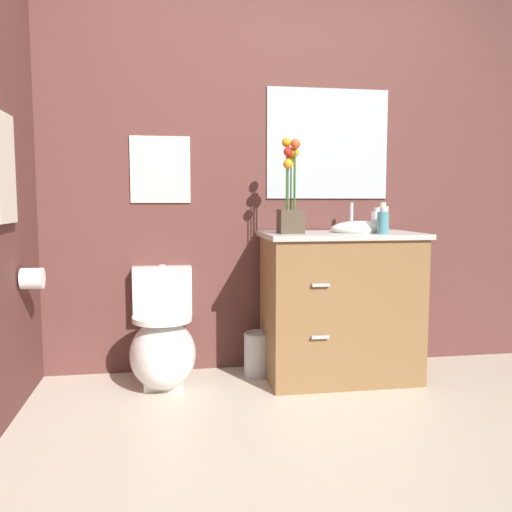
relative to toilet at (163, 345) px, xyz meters
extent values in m
plane|color=beige|center=(0.67, -1.16, -0.24)|extent=(9.39, 9.39, 0.00)
cube|color=brown|center=(0.87, 0.30, 1.01)|extent=(4.38, 0.05, 2.50)
ellipsoid|color=white|center=(0.00, -0.05, -0.04)|extent=(0.38, 0.48, 0.40)
cube|color=white|center=(0.00, 0.00, -0.15)|extent=(0.22, 0.26, 0.18)
cube|color=white|center=(0.00, 0.24, 0.28)|extent=(0.36, 0.13, 0.32)
cylinder|color=white|center=(0.00, -0.07, 0.17)|extent=(0.34, 0.34, 0.03)
cylinder|color=#B7B7BC|center=(0.00, 0.24, 0.44)|extent=(0.04, 0.04, 0.02)
cube|color=brown|center=(1.07, -0.03, 0.19)|extent=(0.90, 0.52, 0.86)
cube|color=#BCB7B2|center=(1.07, -0.03, 0.64)|extent=(0.94, 0.56, 0.03)
ellipsoid|color=white|center=(1.19, -0.03, 0.67)|extent=(0.36, 0.26, 0.10)
cylinder|color=#B7B7BC|center=(1.19, 0.13, 0.74)|extent=(0.02, 0.02, 0.18)
cube|color=#B7B7BC|center=(0.87, -0.30, 0.38)|extent=(0.10, 0.02, 0.02)
cube|color=#B7B7BC|center=(0.87, -0.30, 0.09)|extent=(0.10, 0.02, 0.02)
cube|color=#4C3D2D|center=(0.75, -0.06, 0.72)|extent=(0.14, 0.14, 0.14)
cylinder|color=#386B2D|center=(0.77, -0.06, 0.96)|extent=(0.01, 0.01, 0.33)
sphere|color=orange|center=(0.77, -0.06, 1.12)|extent=(0.06, 0.06, 0.06)
cylinder|color=#386B2D|center=(0.76, -0.03, 0.94)|extent=(0.01, 0.01, 0.30)
sphere|color=orange|center=(0.76, -0.03, 1.09)|extent=(0.06, 0.06, 0.06)
cylinder|color=#386B2D|center=(0.73, -0.02, 0.99)|extent=(0.01, 0.01, 0.39)
sphere|color=orange|center=(0.73, -0.02, 1.18)|extent=(0.06, 0.06, 0.06)
cylinder|color=#386B2D|center=(0.73, -0.06, 0.96)|extent=(0.01, 0.01, 0.33)
sphere|color=red|center=(0.73, -0.06, 1.12)|extent=(0.06, 0.06, 0.06)
cylinder|color=#386B2D|center=(0.73, -0.09, 0.92)|extent=(0.01, 0.01, 0.26)
sphere|color=orange|center=(0.73, -0.09, 1.05)|extent=(0.06, 0.06, 0.06)
cylinder|color=#386B2D|center=(0.77, -0.09, 0.98)|extent=(0.01, 0.01, 0.37)
sphere|color=#EA4C23|center=(0.77, -0.09, 1.17)|extent=(0.06, 0.06, 0.06)
cylinder|color=beige|center=(1.37, 0.06, 0.73)|extent=(0.07, 0.07, 0.16)
cylinder|color=silver|center=(1.37, 0.06, 0.82)|extent=(0.04, 0.04, 0.02)
cylinder|color=white|center=(1.27, -0.08, 0.71)|extent=(0.07, 0.07, 0.13)
cylinder|color=#B7B7BC|center=(1.27, -0.08, 0.79)|extent=(0.04, 0.04, 0.02)
cylinder|color=teal|center=(1.26, -0.20, 0.72)|extent=(0.07, 0.07, 0.13)
cylinder|color=#B7B7BC|center=(1.26, -0.20, 0.79)|extent=(0.04, 0.04, 0.02)
cylinder|color=#B7B7BC|center=(0.58, 0.08, -0.11)|extent=(0.18, 0.18, 0.26)
torus|color=#B7B7BC|center=(0.58, 0.08, 0.02)|extent=(0.18, 0.18, 0.01)
cube|color=beige|center=(0.00, 0.27, 1.03)|extent=(0.37, 0.01, 0.41)
cube|color=#B2BCC6|center=(1.07, 0.27, 1.21)|extent=(0.80, 0.01, 0.70)
cube|color=beige|center=(-0.72, -0.41, 0.99)|extent=(0.03, 0.28, 0.52)
cylinder|color=white|center=(-0.66, -0.20, 0.44)|extent=(0.11, 0.11, 0.11)
camera|label=1|loc=(0.04, -3.13, 0.84)|focal=37.72mm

